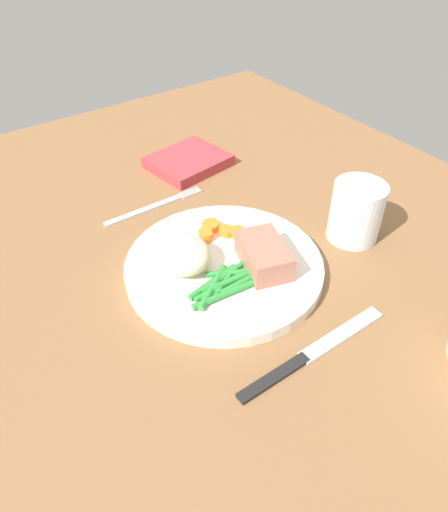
% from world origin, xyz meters
% --- Properties ---
extents(dining_table, '(1.20, 0.90, 0.02)m').
position_xyz_m(dining_table, '(0.00, 0.00, 0.01)').
color(dining_table, brown).
rests_on(dining_table, ground).
extents(dinner_plate, '(0.26, 0.26, 0.02)m').
position_xyz_m(dinner_plate, '(-0.03, -0.04, 0.03)').
color(dinner_plate, white).
rests_on(dinner_plate, dining_table).
extents(meat_portion, '(0.09, 0.07, 0.03)m').
position_xyz_m(meat_portion, '(0.01, 0.00, 0.05)').
color(meat_portion, '#A86B56').
rests_on(meat_portion, dinner_plate).
extents(mashed_potatoes, '(0.07, 0.07, 0.04)m').
position_xyz_m(mashed_potatoes, '(-0.05, -0.08, 0.06)').
color(mashed_potatoes, beige).
rests_on(mashed_potatoes, dinner_plate).
extents(carrot_slices, '(0.06, 0.06, 0.01)m').
position_xyz_m(carrot_slices, '(-0.08, -0.01, 0.04)').
color(carrot_slices, orange).
rests_on(carrot_slices, dinner_plate).
extents(green_beans, '(0.06, 0.10, 0.01)m').
position_xyz_m(green_beans, '(0.01, -0.06, 0.04)').
color(green_beans, '#2D8C38').
rests_on(green_beans, dinner_plate).
extents(fork, '(0.01, 0.17, 0.00)m').
position_xyz_m(fork, '(-0.21, -0.04, 0.02)').
color(fork, silver).
rests_on(fork, dining_table).
extents(knife, '(0.02, 0.21, 0.01)m').
position_xyz_m(knife, '(0.14, -0.04, 0.02)').
color(knife, black).
rests_on(knife, dining_table).
extents(water_glass, '(0.07, 0.07, 0.08)m').
position_xyz_m(water_glass, '(0.02, 0.15, 0.06)').
color(water_glass, silver).
rests_on(water_glass, dining_table).
extents(napkin, '(0.12, 0.14, 0.02)m').
position_xyz_m(napkin, '(-0.28, 0.07, 0.03)').
color(napkin, '#B2383D').
rests_on(napkin, dining_table).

